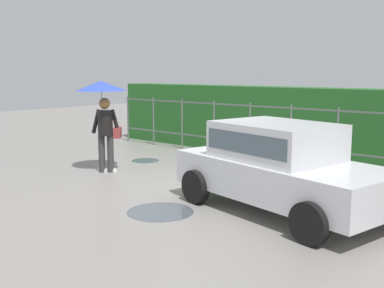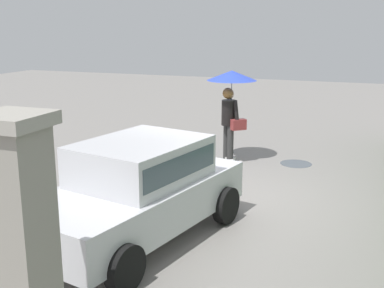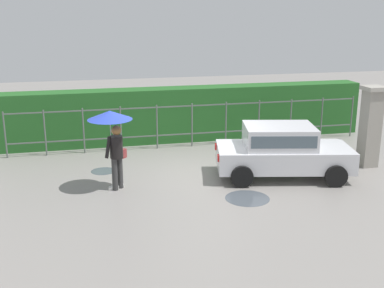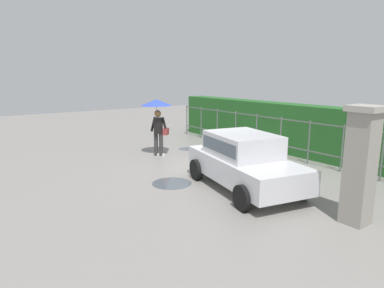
% 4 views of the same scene
% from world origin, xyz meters
% --- Properties ---
extents(ground_plane, '(40.00, 40.00, 0.00)m').
position_xyz_m(ground_plane, '(0.00, 0.00, 0.00)').
color(ground_plane, gray).
extents(car, '(3.97, 2.47, 1.48)m').
position_xyz_m(car, '(2.02, -0.60, 0.80)').
color(car, silver).
rests_on(car, ground).
extents(pedestrian, '(1.14, 1.14, 2.11)m').
position_xyz_m(pedestrian, '(-2.62, -0.54, 1.65)').
color(pedestrian, '#333333').
rests_on(pedestrian, ground).
extents(gate_pillar, '(0.60, 0.60, 2.42)m').
position_xyz_m(gate_pillar, '(4.95, -0.28, 1.24)').
color(gate_pillar, gray).
rests_on(gate_pillar, ground).
extents(fence_section, '(12.12, 0.05, 1.50)m').
position_xyz_m(fence_section, '(0.28, 2.99, 0.83)').
color(fence_section, '#59605B').
rests_on(fence_section, ground).
extents(hedge_row, '(13.07, 0.90, 1.90)m').
position_xyz_m(hedge_row, '(0.28, 3.91, 0.95)').
color(hedge_row, '#235B23').
rests_on(hedge_row, ground).
extents(puddle_near, '(1.12, 1.12, 0.00)m').
position_xyz_m(puddle_near, '(0.57, -1.95, 0.00)').
color(puddle_near, '#4C545B').
rests_on(puddle_near, ground).
extents(puddle_far, '(0.72, 0.72, 0.00)m').
position_xyz_m(puddle_far, '(-2.85, 0.99, 0.00)').
color(puddle_far, '#4C545B').
rests_on(puddle_far, ground).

